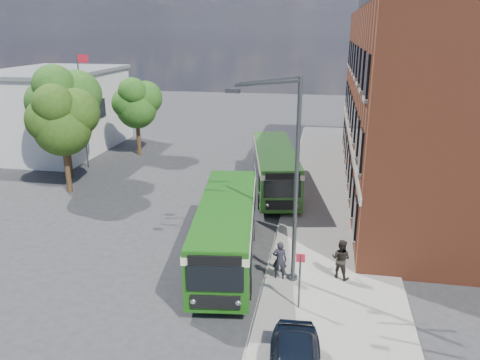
# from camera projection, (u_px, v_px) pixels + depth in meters

# --- Properties ---
(ground) EXTENTS (120.00, 120.00, 0.00)m
(ground) POSITION_uv_depth(u_px,v_px,m) (193.00, 252.00, 23.68)
(ground) COLOR #2A2A2D
(ground) RESTS_ON ground
(pavement) EXTENTS (6.00, 48.00, 0.15)m
(pavement) POSITION_uv_depth(u_px,v_px,m) (333.00, 204.00, 29.92)
(pavement) COLOR gray
(pavement) RESTS_ON ground
(kerb_line) EXTENTS (0.12, 48.00, 0.01)m
(kerb_line) POSITION_uv_depth(u_px,v_px,m) (285.00, 202.00, 30.47)
(kerb_line) COLOR beige
(kerb_line) RESTS_ON ground
(brick_office) EXTENTS (12.10, 26.00, 14.20)m
(brick_office) POSITION_uv_depth(u_px,v_px,m) (449.00, 90.00, 30.31)
(brick_office) COLOR brown
(brick_office) RESTS_ON ground
(white_building) EXTENTS (9.40, 13.40, 7.30)m
(white_building) POSITION_uv_depth(u_px,v_px,m) (55.00, 110.00, 42.47)
(white_building) COLOR #BCBBB7
(white_building) RESTS_ON ground
(flagpole) EXTENTS (0.95, 0.10, 9.00)m
(flagpole) POSITION_uv_depth(u_px,v_px,m) (83.00, 107.00, 36.44)
(flagpole) COLOR #3B3E40
(flagpole) RESTS_ON ground
(street_lamp) EXTENTS (2.96, 2.38, 9.00)m
(street_lamp) POSITION_uv_depth(u_px,v_px,m) (288.00, 180.00, 19.48)
(street_lamp) COLOR #3B3E40
(street_lamp) RESTS_ON ground
(bus_stop_sign) EXTENTS (0.35, 0.08, 2.52)m
(bus_stop_sign) POSITION_uv_depth(u_px,v_px,m) (300.00, 277.00, 18.32)
(bus_stop_sign) COLOR #3B3E40
(bus_stop_sign) RESTS_ON ground
(bus_front) EXTENTS (3.87, 10.62, 3.02)m
(bus_front) POSITION_uv_depth(u_px,v_px,m) (226.00, 226.00, 22.27)
(bus_front) COLOR #194F11
(bus_front) RESTS_ON ground
(bus_rear) EXTENTS (4.55, 11.13, 3.02)m
(bus_rear) POSITION_uv_depth(u_px,v_px,m) (275.00, 165.00, 32.13)
(bus_rear) COLOR #2B631D
(bus_rear) RESTS_ON ground
(pedestrian_a) EXTENTS (0.66, 0.45, 1.77)m
(pedestrian_a) POSITION_uv_depth(u_px,v_px,m) (280.00, 260.00, 20.68)
(pedestrian_a) COLOR black
(pedestrian_a) RESTS_ON pavement
(pedestrian_b) EXTENTS (1.09, 0.99, 1.83)m
(pedestrian_b) POSITION_uv_depth(u_px,v_px,m) (341.00, 259.00, 20.72)
(pedestrian_b) COLOR black
(pedestrian_b) RESTS_ON pavement
(tree_left) EXTENTS (4.43, 4.22, 7.49)m
(tree_left) POSITION_uv_depth(u_px,v_px,m) (62.00, 119.00, 30.72)
(tree_left) COLOR #3C2816
(tree_left) RESTS_ON ground
(tree_mid) EXTENTS (5.00, 4.76, 8.45)m
(tree_mid) POSITION_uv_depth(u_px,v_px,m) (63.00, 102.00, 33.66)
(tree_mid) COLOR #3C2816
(tree_mid) RESTS_ON ground
(tree_right) EXTENTS (4.07, 3.87, 6.87)m
(tree_right) POSITION_uv_depth(u_px,v_px,m) (136.00, 103.00, 40.29)
(tree_right) COLOR #3C2816
(tree_right) RESTS_ON ground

